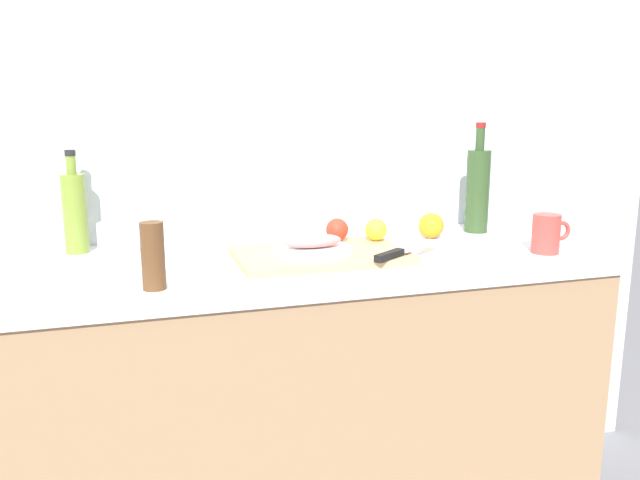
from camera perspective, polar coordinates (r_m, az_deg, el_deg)
back_wall at (r=1.97m, az=-9.94°, el=10.30°), size 3.20×0.05×2.50m
kitchen_counter at (r=1.86m, az=-7.70°, el=-15.44°), size 2.00×0.60×0.90m
cutting_board at (r=1.70m, az=0.00°, el=-1.32°), size 0.45×0.31×0.02m
white_plate at (r=1.68m, az=-0.67°, el=-0.93°), size 0.21×0.21×0.01m
fish_fillet at (r=1.67m, az=-0.67°, el=-0.08°), size 0.16×0.07×0.04m
chef_knife at (r=1.67m, az=7.18°, el=-1.03°), size 0.26×0.19×0.02m
lemon_0 at (r=1.83m, az=5.01°, el=0.92°), size 0.06×0.06×0.06m
tomato_0 at (r=1.83m, az=1.53°, el=0.94°), size 0.06×0.06×0.06m
olive_oil_bottle at (r=1.88m, az=-21.01°, el=2.40°), size 0.06×0.06×0.28m
wine_bottle at (r=2.10m, az=13.87°, el=4.44°), size 0.07×0.07×0.35m
coffee_mug_0 at (r=1.87m, az=19.55°, el=0.55°), size 0.12×0.08×0.11m
coffee_mug_1 at (r=1.76m, az=-17.79°, el=-0.15°), size 0.12×0.08×0.10m
orange_0 at (r=1.98m, az=9.86°, el=1.25°), size 0.08×0.08×0.08m
pepper_mill at (r=1.46m, az=-14.66°, el=-1.38°), size 0.05×0.05×0.15m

